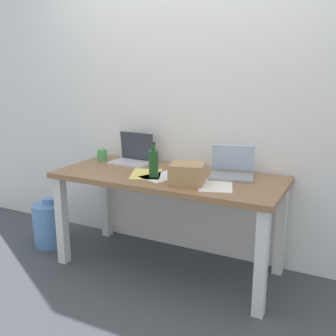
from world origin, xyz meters
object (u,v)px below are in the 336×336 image
computer_mouse (187,167)px  water_cooler_jug (50,224)px  laptop_right (232,170)px  laptop_left (133,156)px  desk (168,188)px  cardboard_box (187,174)px  beer_bottle (154,163)px  coffee_mug (102,155)px

computer_mouse → water_cooler_jug: computer_mouse is taller
computer_mouse → laptop_right: bearing=-21.0°
laptop_left → laptop_right: (0.84, -0.04, -0.01)m
desk → computer_mouse: (0.06, 0.20, 0.12)m
laptop_right → cardboard_box: laptop_right is taller
laptop_left → computer_mouse: size_ratio=3.27×
beer_bottle → computer_mouse: (0.12, 0.31, -0.09)m
desk → computer_mouse: computer_mouse is taller
cardboard_box → laptop_left: bearing=151.9°
laptop_right → computer_mouse: (-0.36, 0.05, -0.03)m
beer_bottle → computer_mouse: size_ratio=2.52×
laptop_left → beer_bottle: beer_bottle is taller
computer_mouse → beer_bottle: bearing=-124.6°
laptop_right → water_cooler_jug: bearing=-171.1°
desk → beer_bottle: size_ratio=6.52×
laptop_right → water_cooler_jug: size_ratio=0.84×
laptop_right → beer_bottle: bearing=-151.8°
computer_mouse → cardboard_box: 0.38m
coffee_mug → computer_mouse: bearing=3.3°
laptop_right → coffee_mug: laptop_right is taller
desk → computer_mouse: 0.24m
desk → water_cooler_jug: desk is taller
cardboard_box → water_cooler_jug: 1.44m
beer_bottle → cardboard_box: (0.27, -0.03, -0.03)m
coffee_mug → water_cooler_jug: (-0.40, -0.24, -0.59)m
laptop_left → coffee_mug: size_ratio=3.44×
computer_mouse → water_cooler_jug: bearing=-179.5°
beer_bottle → coffee_mug: bearing=157.2°
laptop_left → cardboard_box: 0.71m
water_cooler_jug → laptop_right: bearing=8.9°
laptop_right → computer_mouse: 0.37m
desk → coffee_mug: (-0.69, 0.16, 0.15)m
beer_bottle → water_cooler_jug: 1.22m
laptop_right → cardboard_box: size_ratio=1.57×
laptop_left → water_cooler_jug: 0.94m
laptop_left → cardboard_box: (0.63, -0.34, 0.01)m
desk → water_cooler_jug: size_ratio=4.00×
laptop_right → beer_bottle: (-0.48, -0.26, 0.06)m
desk → water_cooler_jug: 1.18m
desk → computer_mouse: size_ratio=16.46×
beer_bottle → computer_mouse: beer_bottle is taller
laptop_right → coffee_mug: (-1.11, 0.00, 0.00)m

